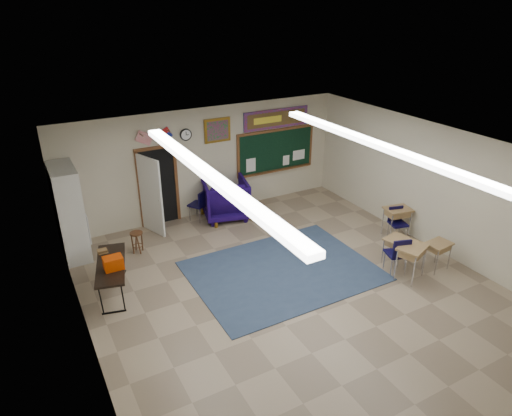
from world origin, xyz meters
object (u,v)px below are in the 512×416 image
wooden_stool (137,242)px  wingback_armchair (225,199)px  student_desk_front_left (395,249)px  student_desk_front_right (396,221)px  folding_table (113,276)px

wooden_stool → wingback_armchair: bearing=15.7°
student_desk_front_left → student_desk_front_right: bearing=31.6°
wooden_stool → student_desk_front_right: bearing=-21.4°
student_desk_front_left → wooden_stool: 6.04m
student_desk_front_right → wooden_stool: 6.48m
student_desk_front_left → wooden_stool: (-5.05, 3.32, -0.09)m
student_desk_front_left → wooden_stool: student_desk_front_left is taller
folding_table → student_desk_front_left: bearing=-4.0°
student_desk_front_left → wooden_stool: bearing=133.8°
wingback_armchair → folding_table: 4.17m
student_desk_front_right → wooden_stool: (-6.03, 2.36, -0.16)m
wooden_stool → student_desk_front_left: bearing=-33.4°
wingback_armchair → student_desk_front_left: wingback_armchair is taller
folding_table → wooden_stool: 1.64m
student_desk_front_right → wooden_stool: student_desk_front_right is taller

